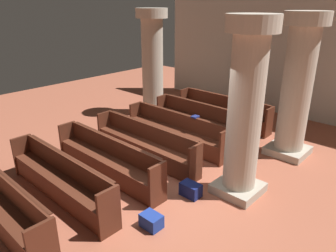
# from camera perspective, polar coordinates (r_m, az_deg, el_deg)

# --- Properties ---
(ground_plane) EXTENTS (19.20, 19.20, 0.00)m
(ground_plane) POSITION_cam_1_polar(r_m,az_deg,el_deg) (6.82, -1.00, -10.23)
(ground_plane) COLOR #AD5B42
(back_wall) EXTENTS (10.00, 0.16, 4.50)m
(back_wall) POSITION_cam_1_polar(r_m,az_deg,el_deg) (11.10, 21.76, 13.09)
(back_wall) COLOR beige
(back_wall) RESTS_ON ground
(pew_row_0) EXTENTS (3.12, 0.47, 0.86)m
(pew_row_0) POSITION_cam_1_polar(r_m,az_deg,el_deg) (10.01, 9.87, 2.96)
(pew_row_0) COLOR #562819
(pew_row_0) RESTS_ON ground
(pew_row_1) EXTENTS (3.12, 0.46, 0.86)m
(pew_row_1) POSITION_cam_1_polar(r_m,az_deg,el_deg) (9.14, 6.03, 1.37)
(pew_row_1) COLOR #562819
(pew_row_1) RESTS_ON ground
(pew_row_2) EXTENTS (3.12, 0.47, 0.86)m
(pew_row_2) POSITION_cam_1_polar(r_m,az_deg,el_deg) (8.33, 1.41, -0.54)
(pew_row_2) COLOR #562819
(pew_row_2) RESTS_ON ground
(pew_row_3) EXTENTS (3.12, 0.46, 0.86)m
(pew_row_3) POSITION_cam_1_polar(r_m,az_deg,el_deg) (7.60, -4.14, -2.84)
(pew_row_3) COLOR #562819
(pew_row_3) RESTS_ON ground
(pew_row_4) EXTENTS (3.12, 0.46, 0.86)m
(pew_row_4) POSITION_cam_1_polar(r_m,az_deg,el_deg) (6.97, -10.83, -5.56)
(pew_row_4) COLOR #562819
(pew_row_4) RESTS_ON ground
(pew_row_5) EXTENTS (3.12, 0.47, 0.86)m
(pew_row_5) POSITION_cam_1_polar(r_m,az_deg,el_deg) (6.46, -18.77, -8.66)
(pew_row_5) COLOR #562819
(pew_row_5) RESTS_ON ground
(pew_row_6) EXTENTS (3.12, 0.46, 0.86)m
(pew_row_6) POSITION_cam_1_polar(r_m,az_deg,el_deg) (6.12, -27.97, -11.98)
(pew_row_6) COLOR #562819
(pew_row_6) RESTS_ON ground
(pillar_aisle_side) EXTENTS (1.00, 1.00, 3.40)m
(pillar_aisle_side) POSITION_cam_1_polar(r_m,az_deg,el_deg) (8.04, 22.18, 6.84)
(pillar_aisle_side) COLOR #B6AD9A
(pillar_aisle_side) RESTS_ON ground
(pillar_far_side) EXTENTS (1.00, 1.00, 3.40)m
(pillar_far_side) POSITION_cam_1_polar(r_m,az_deg,el_deg) (10.58, -2.81, 11.56)
(pillar_far_side) COLOR #B6AD9A
(pillar_far_side) RESTS_ON ground
(pillar_aisle_rear) EXTENTS (0.92, 0.92, 3.40)m
(pillar_aisle_rear) POSITION_cam_1_polar(r_m,az_deg,el_deg) (5.95, 13.69, 3.11)
(pillar_aisle_rear) COLOR #B6AD9A
(pillar_aisle_rear) RESTS_ON ground
(lectern) EXTENTS (0.48, 0.45, 1.08)m
(lectern) POSITION_cam_1_polar(r_m,az_deg,el_deg) (10.64, 14.32, 3.67)
(lectern) COLOR #411E13
(lectern) RESTS_ON ground
(hymn_book) EXTENTS (0.15, 0.19, 0.04)m
(hymn_book) POSITION_cam_1_polar(r_m,az_deg,el_deg) (8.04, 4.89, 1.69)
(hymn_book) COLOR navy
(hymn_book) RESTS_ON pew_row_2
(kneeler_box_navy) EXTENTS (0.40, 0.26, 0.27)m
(kneeler_box_navy) POSITION_cam_1_polar(r_m,az_deg,el_deg) (6.37, 4.09, -11.34)
(kneeler_box_navy) COLOR navy
(kneeler_box_navy) RESTS_ON ground
(kneeler_box_blue) EXTENTS (0.36, 0.27, 0.24)m
(kneeler_box_blue) POSITION_cam_1_polar(r_m,az_deg,el_deg) (5.61, -3.00, -16.64)
(kneeler_box_blue) COLOR navy
(kneeler_box_blue) RESTS_ON ground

